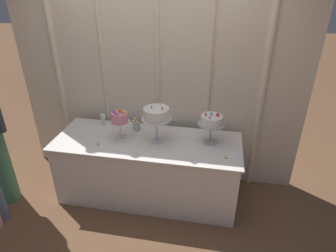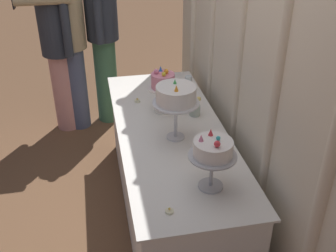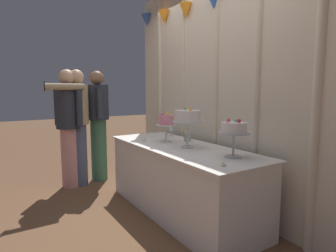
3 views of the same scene
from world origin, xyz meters
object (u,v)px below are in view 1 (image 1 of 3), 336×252
(cake_table, at_px, (148,168))
(cake_display_center, at_px, (156,115))
(cake_display_leftmost, at_px, (120,119))
(cake_display_rightmost, at_px, (211,121))
(flower_vase, at_px, (136,125))
(tealight_far_left, at_px, (99,144))
(tealight_near_left, at_px, (226,157))
(wine_glass, at_px, (103,117))

(cake_table, distance_m, cake_display_center, 0.71)
(cake_display_leftmost, distance_m, cake_display_center, 0.41)
(cake_display_rightmost, xyz_separation_m, flower_vase, (-0.87, 0.12, -0.19))
(cake_display_rightmost, xyz_separation_m, tealight_far_left, (-1.17, -0.28, -0.24))
(tealight_near_left, bearing_deg, wine_glass, 162.59)
(cake_table, bearing_deg, tealight_near_left, -12.16)
(cake_display_rightmost, bearing_deg, flower_vase, 171.88)
(cake_display_center, xyz_separation_m, wine_glass, (-0.72, 0.27, -0.22))
(cake_display_rightmost, height_order, tealight_near_left, cake_display_rightmost)
(cake_table, bearing_deg, tealight_far_left, -159.67)
(cake_table, distance_m, wine_glass, 0.82)
(cake_table, xyz_separation_m, wine_glass, (-0.61, 0.28, 0.47))
(cake_table, distance_m, tealight_far_left, 0.65)
(cake_display_rightmost, xyz_separation_m, tealight_near_left, (0.17, -0.28, -0.24))
(cake_display_center, xyz_separation_m, flower_vase, (-0.29, 0.21, -0.26))
(cake_display_leftmost, bearing_deg, cake_display_rightmost, 5.97)
(cake_display_leftmost, distance_m, tealight_far_left, 0.35)
(cake_table, height_order, tealight_near_left, tealight_near_left)
(cake_display_leftmost, height_order, tealight_near_left, cake_display_leftmost)
(flower_vase, bearing_deg, wine_glass, 172.81)
(cake_display_center, bearing_deg, cake_display_rightmost, 8.75)
(wine_glass, distance_m, flower_vase, 0.43)
(wine_glass, relative_size, flower_vase, 0.88)
(cake_table, xyz_separation_m, cake_display_center, (0.11, 0.01, 0.70))
(cake_display_rightmost, bearing_deg, cake_display_center, -171.25)
(wine_glass, bearing_deg, cake_table, -24.25)
(cake_table, bearing_deg, cake_display_center, 5.41)
(tealight_far_left, distance_m, tealight_near_left, 1.35)
(cake_table, xyz_separation_m, cake_display_rightmost, (0.68, 0.10, 0.63))
(wine_glass, xyz_separation_m, tealight_near_left, (1.47, -0.46, -0.09))
(cake_display_leftmost, height_order, cake_display_rightmost, cake_display_rightmost)
(wine_glass, height_order, tealight_far_left, wine_glass)
(cake_display_center, bearing_deg, tealight_near_left, -14.60)
(cake_display_center, height_order, tealight_far_left, cake_display_center)
(cake_display_leftmost, distance_m, flower_vase, 0.31)
(cake_table, xyz_separation_m, tealight_far_left, (-0.49, -0.18, 0.39))
(cake_display_leftmost, bearing_deg, cake_table, 0.69)
(cake_display_center, relative_size, cake_display_rightmost, 1.22)
(cake_display_leftmost, bearing_deg, wine_glass, 138.67)
(cake_table, relative_size, flower_vase, 13.32)
(flower_vase, xyz_separation_m, tealight_far_left, (-0.31, -0.40, -0.05))
(cake_table, distance_m, tealight_near_left, 0.96)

